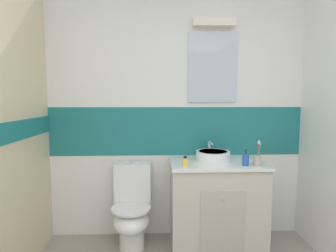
{
  "coord_description": "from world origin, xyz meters",
  "views": [
    {
      "loc": [
        -0.19,
        -0.4,
        1.44
      ],
      "look_at": [
        -0.1,
        2.01,
        1.2
      ],
      "focal_mm": 29.22,
      "sensor_mm": 36.0,
      "label": 1
    }
  ],
  "objects_px": {
    "sink_basin": "(213,155)",
    "toothbrush_cup": "(257,159)",
    "soap_dispenser": "(245,159)",
    "perfume_flask_small": "(185,161)",
    "toilet": "(132,209)"
  },
  "relations": [
    {
      "from": "toothbrush_cup",
      "to": "sink_basin",
      "type": "bearing_deg",
      "value": 144.21
    },
    {
      "from": "perfume_flask_small",
      "to": "toilet",
      "type": "bearing_deg",
      "value": 155.01
    },
    {
      "from": "toilet",
      "to": "toothbrush_cup",
      "type": "xyz_separation_m",
      "value": [
        1.12,
        -0.24,
        0.53
      ]
    },
    {
      "from": "toilet",
      "to": "toothbrush_cup",
      "type": "relative_size",
      "value": 3.55
    },
    {
      "from": "toothbrush_cup",
      "to": "toilet",
      "type": "bearing_deg",
      "value": 167.85
    },
    {
      "from": "sink_basin",
      "to": "perfume_flask_small",
      "type": "bearing_deg",
      "value": -141.23
    },
    {
      "from": "toilet",
      "to": "toothbrush_cup",
      "type": "distance_m",
      "value": 1.27
    },
    {
      "from": "sink_basin",
      "to": "toilet",
      "type": "height_order",
      "value": "sink_basin"
    },
    {
      "from": "toilet",
      "to": "soap_dispenser",
      "type": "distance_m",
      "value": 1.18
    },
    {
      "from": "soap_dispenser",
      "to": "perfume_flask_small",
      "type": "xyz_separation_m",
      "value": [
        -0.54,
        -0.01,
        -0.01
      ]
    },
    {
      "from": "toilet",
      "to": "perfume_flask_small",
      "type": "xyz_separation_m",
      "value": [
        0.49,
        -0.23,
        0.52
      ]
    },
    {
      "from": "sink_basin",
      "to": "toothbrush_cup",
      "type": "bearing_deg",
      "value": -35.79
    },
    {
      "from": "sink_basin",
      "to": "toothbrush_cup",
      "type": "distance_m",
      "value": 0.42
    },
    {
      "from": "sink_basin",
      "to": "toothbrush_cup",
      "type": "xyz_separation_m",
      "value": [
        0.34,
        -0.25,
        0.01
      ]
    },
    {
      "from": "sink_basin",
      "to": "toilet",
      "type": "relative_size",
      "value": 0.46
    }
  ]
}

